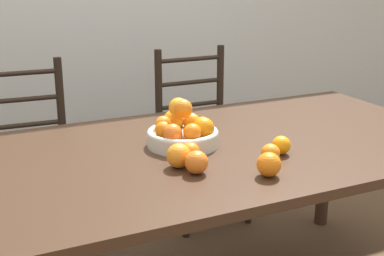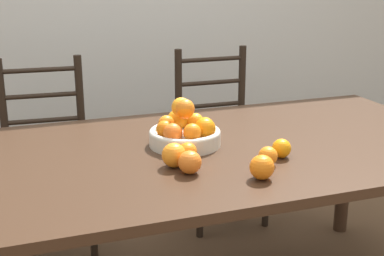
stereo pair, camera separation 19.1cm
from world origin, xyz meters
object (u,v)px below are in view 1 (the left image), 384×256
orange_loose_5 (197,162)px  orange_loose_0 (270,153)px  orange_loose_1 (190,152)px  chair_right (201,135)px  chair_left (29,161)px  fruit_bowl (183,131)px  orange_loose_3 (269,164)px  orange_loose_4 (281,145)px  orange_loose_2 (179,156)px

orange_loose_5 → orange_loose_0: bearing=-3.6°
orange_loose_1 → chair_right: size_ratio=0.07×
chair_left → fruit_bowl: bearing=-55.9°
orange_loose_1 → chair_right: chair_right is taller
orange_loose_1 → orange_loose_3: size_ratio=0.82×
orange_loose_4 → chair_right: bearing=79.7°
orange_loose_5 → orange_loose_1: bearing=74.5°
fruit_bowl → orange_loose_1: 0.17m
orange_loose_2 → orange_loose_4: bearing=-5.8°
fruit_bowl → orange_loose_1: fruit_bowl is taller
orange_loose_1 → orange_loose_2: size_ratio=0.79×
fruit_bowl → chair_right: bearing=59.4°
orange_loose_2 → chair_left: 1.09m
orange_loose_2 → chair_right: bearing=59.9°
orange_loose_2 → orange_loose_4: (0.38, -0.04, -0.01)m
orange_loose_4 → chair_left: size_ratio=0.07×
orange_loose_0 → orange_loose_4: 0.09m
chair_left → orange_loose_1: bearing=-62.6°
orange_loose_1 → orange_loose_4: (0.32, -0.08, 0.00)m
orange_loose_0 → chair_left: size_ratio=0.07×
orange_loose_1 → orange_loose_3: 0.29m
fruit_bowl → chair_right: chair_right is taller
fruit_bowl → orange_loose_3: 0.41m
chair_right → orange_loose_1: bearing=-117.5°
orange_loose_0 → orange_loose_2: size_ratio=0.79×
orange_loose_5 → chair_left: (-0.39, 1.06, -0.29)m
orange_loose_0 → orange_loose_5: size_ratio=0.85×
orange_loose_2 → orange_loose_3: 0.30m
orange_loose_2 → chair_left: bearing=109.9°
orange_loose_1 → orange_loose_2: (-0.06, -0.04, 0.01)m
chair_left → orange_loose_0: bearing=-54.9°
chair_left → orange_loose_2: bearing=-66.6°
orange_loose_1 → orange_loose_5: size_ratio=0.85×
chair_left → chair_right: same height
fruit_bowl → orange_loose_2: bearing=-118.0°
orange_loose_1 → chair_left: bearing=113.8°
orange_loose_3 → orange_loose_5: orange_loose_3 is taller
orange_loose_4 → chair_left: 1.29m
orange_loose_4 → orange_loose_3: bearing=-134.9°
fruit_bowl → orange_loose_4: size_ratio=3.97×
fruit_bowl → chair_left: chair_left is taller
orange_loose_5 → orange_loose_3: bearing=-31.2°
orange_loose_0 → chair_right: 1.14m
orange_loose_1 → orange_loose_4: bearing=-13.6°
fruit_bowl → chair_left: size_ratio=0.29×
orange_loose_5 → chair_right: (0.54, 1.06, -0.29)m
orange_loose_0 → orange_loose_2: (-0.30, 0.09, 0.01)m
orange_loose_1 → chair_left: size_ratio=0.07×
chair_left → orange_loose_4: bearing=-50.6°
orange_loose_0 → orange_loose_3: (-0.07, -0.10, 0.01)m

